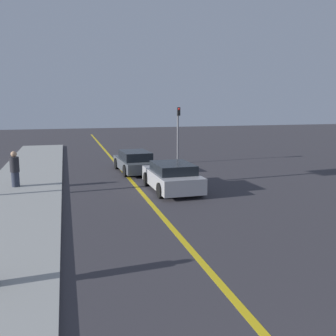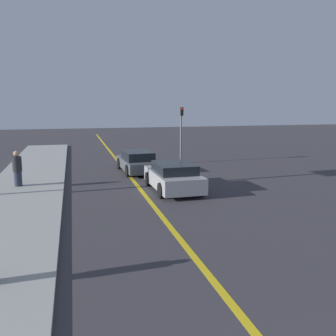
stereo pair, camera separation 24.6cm
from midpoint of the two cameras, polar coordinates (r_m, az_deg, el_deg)
road_center_line at (r=19.89m, az=-4.99°, el=-1.87°), size 0.20×60.00×0.01m
sidewalk_left at (r=19.43m, az=-20.40°, el=-2.56°), size 3.53×35.36×0.13m
car_near_right_lane at (r=17.43m, az=1.23°, el=-1.35°), size 2.07×4.19×1.31m
car_ahead_center at (r=22.17m, az=-4.37°, el=0.97°), size 2.06×4.33×1.26m
pedestrian_mid_group at (r=19.07m, az=-21.63°, el=-0.11°), size 0.43×0.43×1.69m
traffic_light at (r=25.13m, az=2.30°, el=5.98°), size 0.18×0.40×3.76m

